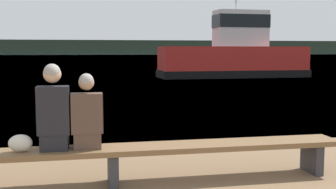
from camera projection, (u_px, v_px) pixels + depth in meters
water_surface at (88, 56)px, 124.76m from camera, size 240.00×240.00×0.00m
far_shoreline at (87, 47)px, 165.48m from camera, size 600.00×12.00×5.63m
bench_main at (113, 154)px, 5.44m from camera, size 6.26×0.52×0.49m
person_left at (53, 112)px, 5.25m from camera, size 0.39×0.43×1.09m
person_right at (87, 117)px, 5.34m from camera, size 0.39×0.42×0.96m
shopping_bag at (20, 143)px, 5.18m from camera, size 0.29×0.16×0.22m
tugboat_red at (235, 56)px, 27.27m from camera, size 9.77×2.98×7.25m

